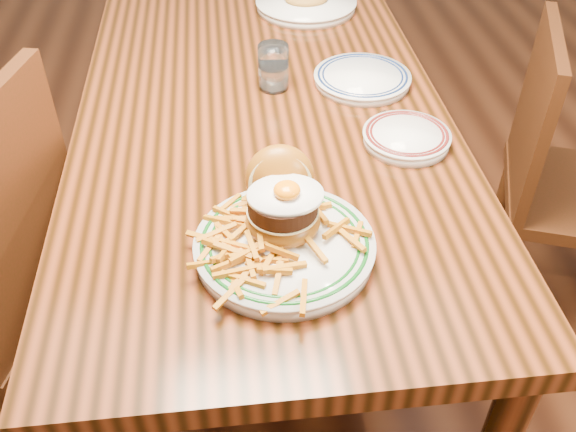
{
  "coord_description": "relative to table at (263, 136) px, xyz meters",
  "views": [
    {
      "loc": [
        -0.09,
        -1.31,
        1.53
      ],
      "look_at": [
        0.01,
        -0.5,
        0.83
      ],
      "focal_mm": 40.0,
      "sensor_mm": 36.0,
      "label": 1
    }
  ],
  "objects": [
    {
      "name": "side_plate",
      "position": [
        0.3,
        -0.19,
        0.1
      ],
      "size": [
        0.19,
        0.19,
        0.03
      ],
      "rotation": [
        0.0,
        0.0,
        -0.21
      ],
      "color": "white",
      "rests_on": "table"
    },
    {
      "name": "chair_right",
      "position": [
        0.82,
        -0.0,
        -0.2
      ],
      "size": [
        0.52,
        0.52,
        0.87
      ],
      "rotation": [
        0.0,
        0.0,
        2.8
      ],
      "color": "#3C180C",
      "rests_on": "floor"
    },
    {
      "name": "far_plate",
      "position": [
        0.18,
        0.53,
        0.11
      ],
      "size": [
        0.3,
        0.3,
        0.05
      ],
      "rotation": [
        0.0,
        0.0,
        -0.1
      ],
      "color": "white",
      "rests_on": "table"
    },
    {
      "name": "floor",
      "position": [
        0.0,
        0.0,
        -0.66
      ],
      "size": [
        6.0,
        6.0,
        0.0
      ],
      "primitive_type": "plane",
      "color": "black",
      "rests_on": "ground"
    },
    {
      "name": "rear_plate",
      "position": [
        0.25,
        0.07,
        0.1
      ],
      "size": [
        0.24,
        0.24,
        0.03
      ],
      "rotation": [
        0.0,
        0.0,
        -0.28
      ],
      "color": "white",
      "rests_on": "table"
    },
    {
      "name": "table",
      "position": [
        0.0,
        0.0,
        0.0
      ],
      "size": [
        0.85,
        1.6,
        0.75
      ],
      "color": "black",
      "rests_on": "floor"
    },
    {
      "name": "main_plate",
      "position": [
        -0.0,
        -0.49,
        0.13
      ],
      "size": [
        0.31,
        0.33,
        0.15
      ],
      "rotation": [
        0.0,
        0.0,
        -0.04
      ],
      "color": "white",
      "rests_on": "table"
    },
    {
      "name": "water_glass",
      "position": [
        0.04,
        0.08,
        0.14
      ],
      "size": [
        0.07,
        0.07,
        0.11
      ],
      "color": "white",
      "rests_on": "table"
    }
  ]
}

